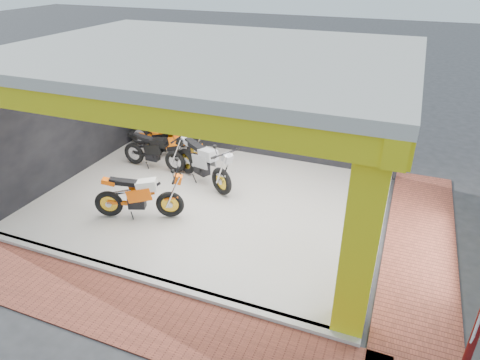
# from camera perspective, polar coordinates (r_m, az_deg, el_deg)

# --- Properties ---
(ground) EXTENTS (80.00, 80.00, 0.00)m
(ground) POSITION_cam_1_polar(r_m,az_deg,el_deg) (9.06, -9.34, -9.14)
(ground) COLOR #2D2D30
(ground) RESTS_ON ground
(showroom_floor) EXTENTS (8.00, 6.00, 0.10)m
(showroom_floor) POSITION_cam_1_polar(r_m,az_deg,el_deg) (10.48, -3.87, -2.92)
(showroom_floor) COLOR silver
(showroom_floor) RESTS_ON ground
(showroom_ceiling) EXTENTS (8.40, 6.40, 0.20)m
(showroom_ceiling) POSITION_cam_1_polar(r_m,az_deg,el_deg) (9.21, -4.59, 16.48)
(showroom_ceiling) COLOR beige
(showroom_ceiling) RESTS_ON corner_column
(back_wall) EXTENTS (8.20, 0.20, 3.50)m
(back_wall) POSITION_cam_1_polar(r_m,az_deg,el_deg) (12.43, 2.10, 10.69)
(back_wall) COLOR black
(back_wall) RESTS_ON ground
(left_wall) EXTENTS (0.20, 6.20, 3.50)m
(left_wall) POSITION_cam_1_polar(r_m,az_deg,el_deg) (12.02, -22.28, 8.04)
(left_wall) COLOR black
(left_wall) RESTS_ON ground
(corner_column) EXTENTS (0.50, 0.50, 3.50)m
(corner_column) POSITION_cam_1_polar(r_m,az_deg,el_deg) (6.46, 15.87, -7.63)
(corner_column) COLOR yellow
(corner_column) RESTS_ON ground
(header_beam_front) EXTENTS (8.40, 0.30, 0.40)m
(header_beam_front) POSITION_cam_1_polar(r_m,az_deg,el_deg) (6.81, -15.73, 8.92)
(header_beam_front) COLOR yellow
(header_beam_front) RESTS_ON corner_column
(header_beam_right) EXTENTS (0.30, 6.40, 0.40)m
(header_beam_right) POSITION_cam_1_polar(r_m,az_deg,el_deg) (8.36, 21.53, 11.43)
(header_beam_right) COLOR yellow
(header_beam_right) RESTS_ON corner_column
(floor_kerb) EXTENTS (8.00, 0.20, 0.10)m
(floor_kerb) POSITION_cam_1_polar(r_m,az_deg,el_deg) (8.37, -12.95, -12.64)
(floor_kerb) COLOR silver
(floor_kerb) RESTS_ON ground
(paver_front) EXTENTS (9.00, 1.40, 0.03)m
(paver_front) POSITION_cam_1_polar(r_m,az_deg,el_deg) (7.95, -16.13, -16.06)
(paver_front) COLOR #974331
(paver_front) RESTS_ON ground
(paver_right) EXTENTS (1.40, 7.00, 0.03)m
(paver_right) POSITION_cam_1_polar(r_m,az_deg,el_deg) (9.74, 22.89, -8.22)
(paver_right) COLOR #974331
(paver_right) RESTS_ON ground
(signpost) EXTENTS (0.14, 0.31, 2.32)m
(signpost) POSITION_cam_1_polar(r_m,az_deg,el_deg) (6.13, 28.58, -18.51)
(signpost) COLOR maroon
(signpost) RESTS_ON ground
(moto_hero) EXTENTS (2.27, 1.49, 1.30)m
(moto_hero) POSITION_cam_1_polar(r_m,az_deg,el_deg) (9.57, -9.45, -1.63)
(moto_hero) COLOR #FD5E0A
(moto_hero) RESTS_ON showroom_floor
(moto_row_a) EXTENTS (2.49, 1.86, 1.44)m
(moto_row_a) POSITION_cam_1_polar(r_m,az_deg,el_deg) (10.34, -2.50, 1.52)
(moto_row_a) COLOR #989A9F
(moto_row_a) RESTS_ON showroom_floor
(moto_row_b) EXTENTS (2.10, 0.83, 1.27)m
(moto_row_b) POSITION_cam_1_polar(r_m,az_deg,el_deg) (11.62, -8.74, 3.80)
(moto_row_b) COLOR black
(moto_row_b) RESTS_ON showroom_floor
(moto_row_c) EXTENTS (2.11, 1.20, 1.22)m
(moto_row_c) POSITION_cam_1_polar(r_m,az_deg,el_deg) (12.34, -5.84, 5.30)
(moto_row_c) COLOR #FF680A
(moto_row_c) RESTS_ON showroom_floor
(moto_row_d) EXTENTS (2.13, 1.16, 1.23)m
(moto_row_d) POSITION_cam_1_polar(r_m,az_deg,el_deg) (13.22, -8.05, 6.76)
(moto_row_d) COLOR #E55E09
(moto_row_d) RESTS_ON showroom_floor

